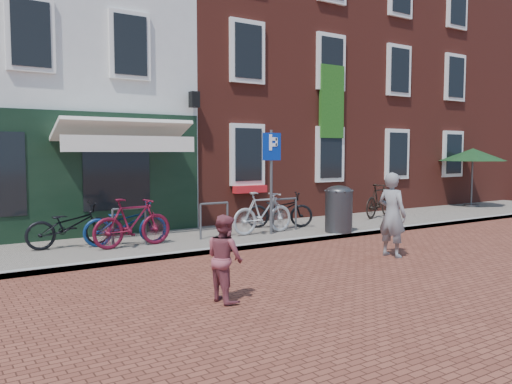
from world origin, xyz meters
TOP-DOWN VIEW (x-y plane):
  - ground at (0.00, 0.00)m, footprint 80.00×80.00m
  - sidewalk at (1.00, 1.50)m, footprint 24.00×3.00m
  - building_stucco at (-5.00, 7.00)m, footprint 8.00×8.00m
  - building_brick_mid at (2.00, 7.00)m, footprint 6.00×8.00m
  - building_brick_right at (8.00, 7.00)m, footprint 6.00×8.00m
  - filler_right at (14.50, 7.00)m, footprint 7.00×8.00m
  - litter_bin at (1.49, 0.30)m, footprint 0.67×0.67m
  - parking_sign at (-0.07, 0.96)m, footprint 0.50×0.07m
  - parasol at (9.58, 2.18)m, footprint 2.35×2.35m
  - woman at (0.68, -2.14)m, footprint 0.47×0.65m
  - boy at (-3.61, -3.02)m, footprint 0.50×0.62m
  - bicycle_0 at (-4.56, 1.78)m, footprint 1.77×0.64m
  - bicycle_1 at (-3.46, 1.13)m, footprint 1.73×0.58m
  - bicycle_2 at (-3.49, 1.46)m, footprint 1.82×0.84m
  - bicycle_3 at (-0.22, 1.11)m, footprint 1.71×0.52m
  - bicycle_4 at (0.73, 1.74)m, footprint 1.84×1.34m
  - bicycle_5 at (4.47, 1.81)m, footprint 1.77×1.00m

SIDE VIEW (x-z plane):
  - ground at x=0.00m, z-range 0.00..0.00m
  - sidewalk at x=1.00m, z-range 0.00..0.10m
  - bicycle_0 at x=-4.56m, z-range 0.10..1.02m
  - bicycle_2 at x=-3.49m, z-range 0.10..1.02m
  - bicycle_4 at x=0.73m, z-range 0.10..1.02m
  - boy at x=-3.61m, z-range 0.00..1.21m
  - bicycle_1 at x=-3.46m, z-range 0.10..1.12m
  - bicycle_3 at x=-0.22m, z-range 0.10..1.12m
  - bicycle_5 at x=4.47m, z-range 0.10..1.12m
  - litter_bin at x=1.49m, z-range 0.12..1.35m
  - woman at x=0.68m, z-range 0.00..1.67m
  - parking_sign at x=-0.07m, z-range 0.54..3.03m
  - parasol at x=9.58m, z-range 0.96..3.16m
  - building_stucco at x=-5.00m, z-range 0.00..9.00m
  - filler_right at x=14.50m, z-range 0.00..9.00m
  - building_brick_mid at x=2.00m, z-range 0.00..10.00m
  - building_brick_right at x=8.00m, z-range 0.00..10.00m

